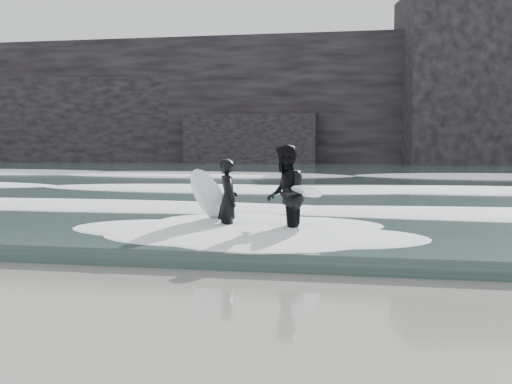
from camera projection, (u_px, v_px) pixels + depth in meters
ground at (212, 330)px, 6.77m from camera, size 120.00×120.00×0.00m
sea at (349, 175)px, 35.12m from camera, size 90.00×52.00×0.30m
headland at (360, 103)px, 51.37m from camera, size 70.00×9.00×10.00m
foam_near at (308, 207)px, 15.54m from camera, size 60.00×3.20×0.20m
foam_mid at (331, 186)px, 22.38m from camera, size 60.00×4.00×0.24m
foam_far at (345, 173)px, 31.19m from camera, size 60.00×4.80×0.30m
surfer_left at (223, 199)px, 12.87m from camera, size 1.05×2.00×1.64m
surfer_right at (287, 195)px, 12.23m from camera, size 1.12×1.88×1.93m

